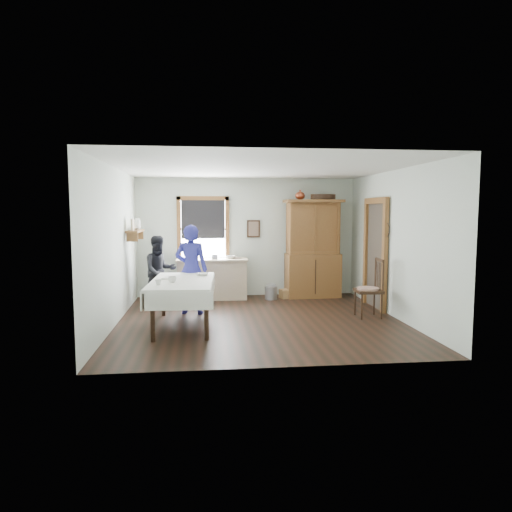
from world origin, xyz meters
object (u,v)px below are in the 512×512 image
(work_counter, at_px, (212,279))
(figure_dark, at_px, (160,273))
(china_hutch, at_px, (313,249))
(spindle_chair, at_px, (369,288))
(pail, at_px, (271,293))
(woman_blue, at_px, (191,273))
(dining_table, at_px, (182,303))
(wicker_basket, at_px, (288,294))

(work_counter, bearing_deg, figure_dark, -149.87)
(china_hutch, distance_m, spindle_chair, 2.26)
(pail, relative_size, woman_blue, 0.18)
(dining_table, height_order, pail, dining_table)
(dining_table, relative_size, figure_dark, 1.49)
(wicker_basket, bearing_deg, woman_blue, -147.39)
(work_counter, distance_m, figure_dark, 1.27)
(china_hutch, height_order, woman_blue, china_hutch)
(pail, distance_m, woman_blue, 2.21)
(china_hutch, relative_size, spindle_chair, 2.03)
(spindle_chair, bearing_deg, woman_blue, 171.92)
(work_counter, xyz_separation_m, woman_blue, (-0.42, -1.46, 0.34))
(woman_blue, bearing_deg, wicker_basket, -134.51)
(work_counter, height_order, wicker_basket, work_counter)
(dining_table, distance_m, spindle_chair, 3.39)
(china_hutch, xyz_separation_m, pail, (-0.99, -0.21, -0.96))
(pail, xyz_separation_m, woman_blue, (-1.71, -1.24, 0.64))
(china_hutch, bearing_deg, woman_blue, -153.73)
(pail, distance_m, wicker_basket, 0.42)
(work_counter, distance_m, dining_table, 2.52)
(figure_dark, bearing_deg, pail, -13.75)
(dining_table, xyz_separation_m, wicker_basket, (2.23, 2.34, -0.30))
(work_counter, bearing_deg, wicker_basket, -2.44)
(wicker_basket, bearing_deg, dining_table, -133.58)
(woman_blue, bearing_deg, china_hutch, -138.87)
(pail, bearing_deg, spindle_chair, -51.11)
(china_hutch, distance_m, woman_blue, 3.08)
(work_counter, bearing_deg, woman_blue, -104.50)
(china_hutch, xyz_separation_m, wicker_basket, (-0.59, -0.10, -1.01))
(dining_table, xyz_separation_m, spindle_chair, (3.37, 0.33, 0.15))
(china_hutch, relative_size, figure_dark, 1.65)
(work_counter, relative_size, china_hutch, 0.71)
(figure_dark, bearing_deg, work_counter, 5.96)
(dining_table, relative_size, spindle_chair, 1.83)
(work_counter, distance_m, wicker_basket, 1.73)
(spindle_chair, relative_size, woman_blue, 0.69)
(work_counter, bearing_deg, dining_table, -100.95)
(work_counter, height_order, figure_dark, figure_dark)
(dining_table, distance_m, pail, 2.90)
(work_counter, height_order, woman_blue, woman_blue)
(spindle_chair, xyz_separation_m, pail, (-1.54, 1.91, -0.40))
(wicker_basket, bearing_deg, spindle_chair, -60.52)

